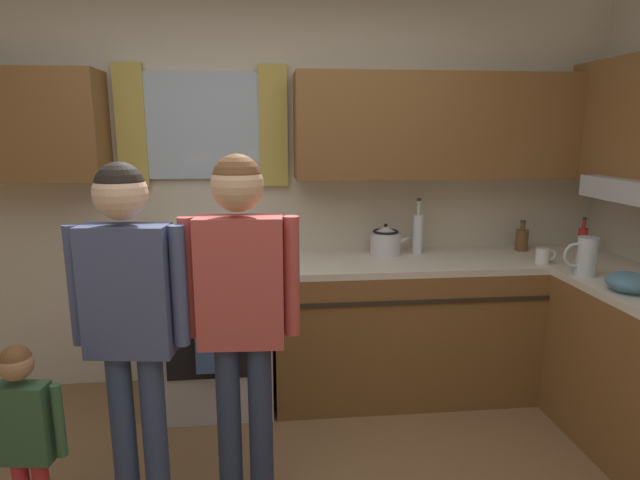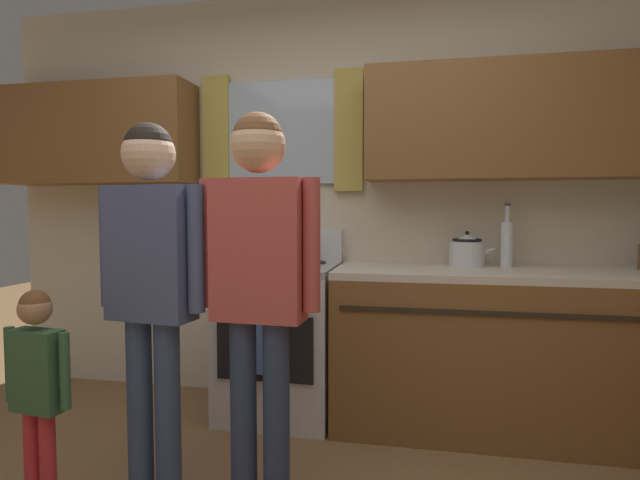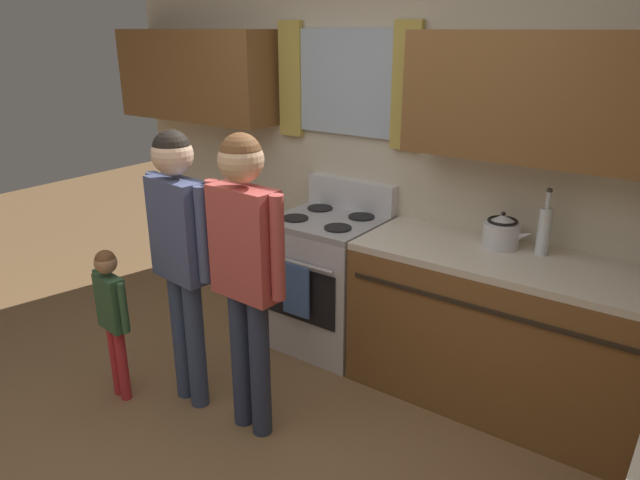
# 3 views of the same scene
# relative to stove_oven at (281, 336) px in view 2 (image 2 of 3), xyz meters

# --- Properties ---
(back_wall_unit) EXTENTS (4.60, 0.42, 2.60)m
(back_wall_unit) POSITION_rel_stove_oven_xyz_m (0.34, 0.28, 0.99)
(back_wall_unit) COLOR beige
(back_wall_unit) RESTS_ON ground
(stove_oven) EXTENTS (0.66, 0.67, 1.10)m
(stove_oven) POSITION_rel_stove_oven_xyz_m (0.00, 0.00, 0.00)
(stove_oven) COLOR silver
(stove_oven) RESTS_ON ground
(bottle_tall_clear) EXTENTS (0.07, 0.07, 0.37)m
(bottle_tall_clear) POSITION_rel_stove_oven_xyz_m (1.30, 0.14, 0.57)
(bottle_tall_clear) COLOR silver
(bottle_tall_clear) RESTS_ON kitchen_counter_run
(stovetop_kettle) EXTENTS (0.27, 0.20, 0.21)m
(stovetop_kettle) POSITION_rel_stove_oven_xyz_m (1.08, 0.13, 0.53)
(stovetop_kettle) COLOR silver
(stovetop_kettle) RESTS_ON kitchen_counter_run
(adult_holding_child) EXTENTS (0.49, 0.21, 1.58)m
(adult_holding_child) POSITION_rel_stove_oven_xyz_m (-0.26, -1.02, 0.53)
(adult_holding_child) COLOR #38476B
(adult_holding_child) RESTS_ON ground
(adult_in_plaid) EXTENTS (0.50, 0.22, 1.61)m
(adult_in_plaid) POSITION_rel_stove_oven_xyz_m (0.20, -1.00, 0.54)
(adult_in_plaid) COLOR #2D3856
(adult_in_plaid) RESTS_ON ground
(small_child) EXTENTS (0.31, 0.12, 0.92)m
(small_child) POSITION_rel_stove_oven_xyz_m (-0.62, -1.24, 0.11)
(small_child) COLOR red
(small_child) RESTS_ON ground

